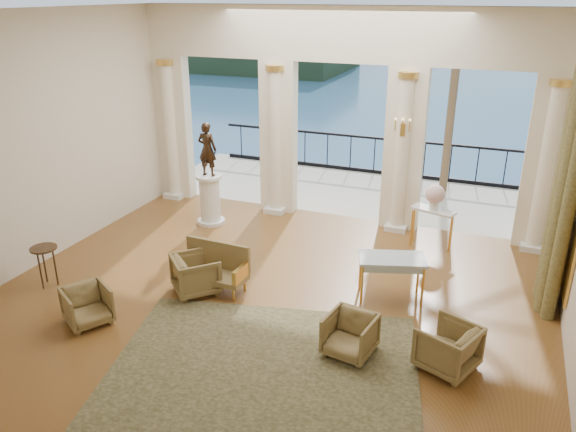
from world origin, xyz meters
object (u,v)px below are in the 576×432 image
at_px(game_table, 392,262).
at_px(statue, 207,149).
at_px(armchair_c, 448,345).
at_px(pedestal, 210,200).
at_px(side_table, 44,253).
at_px(armchair_a, 87,304).
at_px(settee, 214,266).
at_px(armchair_b, 350,333).
at_px(console_table, 433,216).
at_px(armchair_d, 196,272).

bearing_deg(game_table, statue, 140.51).
height_order(armchair_c, pedestal, pedestal).
relative_size(game_table, pedestal, 1.09).
xyz_separation_m(statue, side_table, (-1.25, -3.52, -1.05)).
height_order(armchair_a, settee, settee).
xyz_separation_m(armchair_a, statue, (-0.19, 4.22, 1.34)).
xyz_separation_m(armchair_b, statue, (-4.14, 3.51, 1.34)).
bearing_deg(console_table, armchair_d, -118.37).
bearing_deg(settee, side_table, -157.35).
height_order(armchair_b, settee, settee).
bearing_deg(pedestal, game_table, -21.96).
bearing_deg(side_table, armchair_d, 16.70).
xyz_separation_m(pedestal, console_table, (4.67, 0.53, 0.14)).
bearing_deg(side_table, armchair_b, 0.11).
bearing_deg(game_table, side_table, -179.93).
bearing_deg(statue, armchair_d, 114.11).
xyz_separation_m(armchair_a, pedestal, (-0.19, 4.22, 0.20)).
xyz_separation_m(settee, pedestal, (-1.46, 2.51, 0.13)).
bearing_deg(statue, game_table, 157.81).
distance_m(statue, side_table, 3.88).
bearing_deg(side_table, game_table, 17.60).
height_order(armchair_c, settee, settee).
height_order(armchair_b, armchair_d, armchair_d).
relative_size(armchair_b, armchair_c, 0.92).
height_order(armchair_d, settee, settee).
bearing_deg(armchair_c, pedestal, -98.68).
xyz_separation_m(armchair_d, side_table, (-2.50, -0.75, 0.25)).
bearing_deg(side_table, statue, 70.48).
bearing_deg(armchair_a, pedestal, 33.90).
distance_m(armchair_a, settee, 2.13).
xyz_separation_m(armchair_d, statue, (-1.25, 2.77, 1.30)).
bearing_deg(side_table, console_table, 34.39).
bearing_deg(game_table, armchair_a, -166.73).
distance_m(game_table, statue, 4.78).
height_order(armchair_a, armchair_c, armchair_c).
xyz_separation_m(game_table, console_table, (0.33, 2.28, 0.01)).
relative_size(pedestal, console_table, 1.22).
distance_m(settee, game_table, 2.99).
distance_m(statue, console_table, 4.80).
relative_size(armchair_b, pedestal, 0.60).
bearing_deg(settee, armchair_a, -124.40).
height_order(armchair_c, console_table, console_table).
bearing_deg(armchair_a, settee, -5.40).
height_order(statue, side_table, statue).
bearing_deg(statue, pedestal, -90.23).
bearing_deg(pedestal, armchair_c, -31.56).
xyz_separation_m(settee, statue, (-1.46, 2.51, 1.27)).
xyz_separation_m(armchair_a, game_table, (4.14, 2.47, 0.33)).
height_order(armchair_d, game_table, armchair_d).
distance_m(armchair_a, statue, 4.43).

